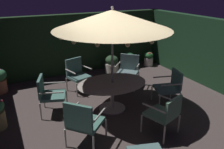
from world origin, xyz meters
TOP-DOWN VIEW (x-y plane):
  - ground_plane at (0.00, 0.00)m, footprint 6.88×6.88m
  - hedge_backdrop_rear at (0.00, 3.29)m, footprint 6.88×0.30m
  - hedge_backdrop_right at (3.29, 0.00)m, footprint 0.30×6.88m
  - patio_dining_table at (-0.10, 0.26)m, footprint 1.76×1.31m
  - patio_umbrella at (-0.10, 0.26)m, footprint 2.71×2.71m
  - patio_chair_north at (-1.25, -0.79)m, footprint 0.89×0.89m
  - patio_chair_northeast at (0.38, -1.20)m, footprint 0.75×0.76m
  - patio_chair_east at (1.38, -0.16)m, footprint 0.73×0.73m
  - patio_chair_southeast at (0.99, 1.35)m, footprint 0.89×0.89m
  - patio_chair_south at (-0.53, 1.74)m, footprint 0.71×0.70m
  - patio_chair_southwest at (-1.56, 0.75)m, footprint 0.77×0.78m
  - potted_plant_back_center at (2.70, 2.67)m, footprint 0.35×0.35m
  - potted_plant_left_near at (1.05, 2.60)m, footprint 0.49×0.49m
  - potted_plant_back_right at (1.83, 2.75)m, footprint 0.40×0.39m

SIDE VIEW (x-z plane):
  - ground_plane at x=0.00m, z-range -0.02..0.00m
  - potted_plant_back_center at x=2.70m, z-range 0.01..0.56m
  - potted_plant_left_near at x=1.05m, z-range -0.01..0.63m
  - potted_plant_back_right at x=1.83m, z-range 0.01..0.64m
  - patio_chair_east at x=1.38m, z-range 0.07..0.98m
  - patio_chair_northeast at x=0.38m, z-range 0.08..0.99m
  - patio_chair_southeast at x=0.99m, z-range 0.06..1.04m
  - patio_chair_south at x=-0.53m, z-range 0.07..1.04m
  - patio_chair_north at x=-1.25m, z-range 0.06..1.05m
  - patio_chair_southwest at x=-1.56m, z-range 0.08..1.04m
  - patio_dining_table at x=-0.10m, z-range 0.22..0.95m
  - hedge_backdrop_rear at x=0.00m, z-range 0.00..2.07m
  - hedge_backdrop_right at x=3.29m, z-range 0.00..2.07m
  - patio_umbrella at x=-0.10m, z-range 0.98..3.52m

